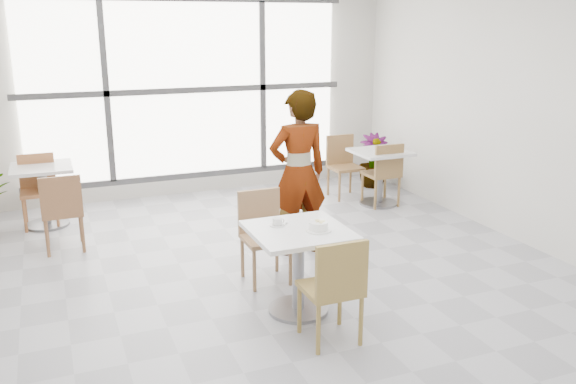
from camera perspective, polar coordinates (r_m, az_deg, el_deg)
name	(u,v)px	position (r m, az deg, el deg)	size (l,w,h in m)	color
floor	(276,285)	(5.80, -1.12, -8.79)	(7.00, 7.00, 0.00)	#9E9EA5
wall_back	(187,90)	(8.68, -9.57, 9.54)	(6.00, 6.00, 0.00)	silver
wall_right	(538,111)	(6.99, 22.62, 7.09)	(7.00, 7.00, 0.00)	silver
window	(188,90)	(8.62, -9.48, 9.50)	(4.60, 0.07, 2.52)	white
main_table	(299,254)	(5.11, 1.00, -5.94)	(0.80, 0.80, 0.75)	white
chair_near	(335,284)	(4.62, 4.48, -8.72)	(0.42, 0.42, 0.87)	#A18341
chair_far	(263,229)	(5.78, -2.40, -3.55)	(0.42, 0.42, 0.87)	#9B724D
oatmeal_bowl	(318,226)	(4.97, 2.91, -3.23)	(0.21, 0.21, 0.10)	white
coffee_cup	(278,222)	(5.10, -0.99, -2.89)	(0.16, 0.13, 0.07)	silver
person	(298,173)	(6.33, 0.96, 1.79)	(0.64, 0.42, 1.76)	black
bg_table_left	(43,187)	(7.85, -22.16, 0.41)	(0.70, 0.70, 0.75)	silver
bg_table_right	(380,170)	(8.25, 8.68, 2.11)	(0.70, 0.70, 0.75)	silver
bg_chair_left_near	(62,208)	(6.87, -20.63, -1.41)	(0.42, 0.42, 0.87)	brown
bg_chair_left_far	(38,185)	(7.93, -22.59, 0.61)	(0.42, 0.42, 0.87)	#A2633A
bg_chair_right_near	(384,170)	(8.16, 9.12, 2.04)	(0.42, 0.42, 0.87)	olive
bg_chair_right_far	(343,162)	(8.60, 5.23, 2.88)	(0.42, 0.42, 0.87)	olive
plant_right	(373,160)	(9.19, 8.08, 2.98)	(0.45, 0.45, 0.80)	#478B44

